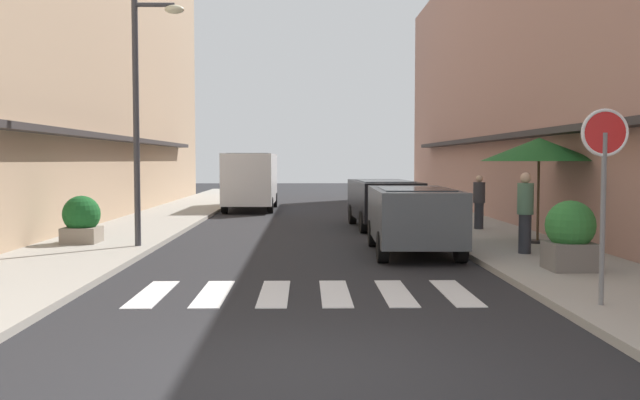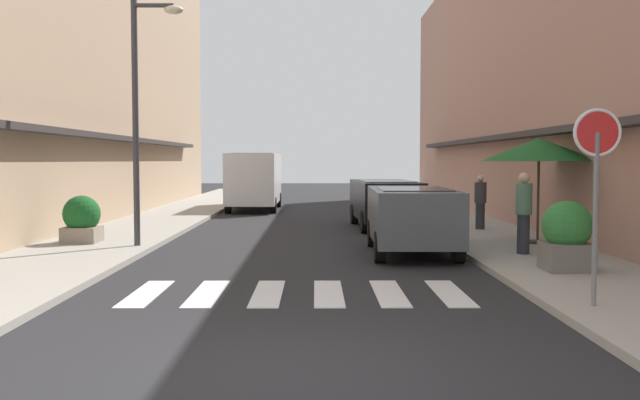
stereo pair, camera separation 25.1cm
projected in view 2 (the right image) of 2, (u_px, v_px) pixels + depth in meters
ground_plane at (307, 227)px, 21.72m from camera, size 82.62×82.62×0.00m
sidewalk_left at (150, 225)px, 21.68m from camera, size 2.91×52.57×0.12m
sidewalk_right at (463, 225)px, 21.75m from camera, size 2.91×52.57×0.12m
building_row_left at (30, 41)px, 22.20m from camera, size 5.50×35.80×11.82m
building_row_right at (581, 66)px, 22.37m from camera, size 5.50×35.80×10.26m
crosswalk at (298, 293)px, 10.84m from camera, size 5.20×2.20×0.01m
parked_car_near at (412, 213)px, 15.33m from camera, size 1.89×4.14×1.47m
parked_car_mid at (385, 198)px, 21.20m from camera, size 1.97×4.48×1.47m
delivery_van at (255, 177)px, 28.91m from camera, size 2.02×5.40×2.37m
round_street_sign at (597, 155)px, 9.25m from camera, size 0.65×0.07×2.66m
street_lamp at (143, 97)px, 15.80m from camera, size 1.19×0.28×5.62m
cafe_umbrella at (539, 150)px, 16.30m from camera, size 2.73×2.73×2.50m
planter_corner at (567, 235)px, 12.33m from camera, size 0.88×0.88×1.25m
planter_midblock at (82, 219)px, 16.57m from camera, size 0.88×0.88×1.13m
pedestrian_walking_near at (524, 211)px, 14.51m from camera, size 0.34×0.34×1.71m
pedestrian_walking_far at (480, 201)px, 19.76m from camera, size 0.34×0.34×1.54m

